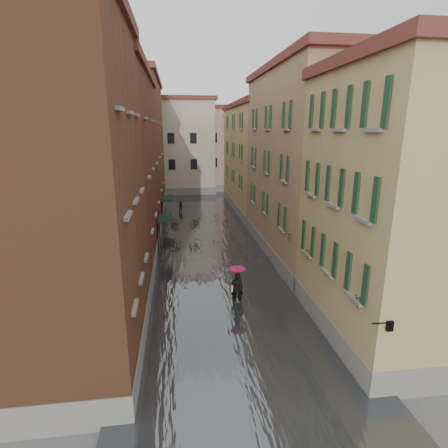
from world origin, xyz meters
TOP-DOWN VIEW (x-y plane):
  - ground at (0.00, 0.00)m, footprint 120.00×120.00m
  - floodwater at (0.00, 13.00)m, footprint 10.00×60.00m
  - building_left_near at (-7.00, -2.00)m, footprint 6.00×8.00m
  - building_left_mid at (-7.00, 9.00)m, footprint 6.00×14.00m
  - building_left_far at (-7.00, 24.00)m, footprint 6.00×16.00m
  - building_right_near at (7.00, -2.00)m, footprint 6.00×8.00m
  - building_right_mid at (7.00, 9.00)m, footprint 6.00×14.00m
  - building_right_far at (7.00, 24.00)m, footprint 6.00×16.00m
  - building_end_cream at (-3.00, 38.00)m, footprint 12.00×9.00m
  - building_end_pink at (6.00, 40.00)m, footprint 10.00×9.00m
  - awning_near at (-3.49, 11.21)m, footprint 1.09×2.72m
  - awning_far at (-3.49, 19.26)m, footprint 1.09×3.03m
  - wall_lantern at (4.33, -6.00)m, footprint 0.71×0.22m
  - window_planters at (4.12, -0.35)m, footprint 0.59×8.74m
  - pedestrian_main at (0.62, 1.62)m, footprint 0.93×0.93m
  - pedestrian_far at (-2.03, 23.16)m, footprint 0.74×0.59m

SIDE VIEW (x-z plane):
  - ground at x=0.00m, z-range 0.00..0.00m
  - floodwater at x=0.00m, z-range 0.00..0.20m
  - pedestrian_far at x=-2.03m, z-range 0.00..1.45m
  - pedestrian_main at x=0.62m, z-range 0.20..2.26m
  - awning_near at x=-3.49m, z-range 1.06..3.86m
  - awning_far at x=-3.49m, z-range 1.07..3.87m
  - wall_lantern at x=4.33m, z-range 2.83..3.18m
  - window_planters at x=4.12m, z-range 3.09..3.93m
  - building_right_near at x=7.00m, z-range 0.00..11.50m
  - building_right_far at x=7.00m, z-range 0.00..11.50m
  - building_end_pink at x=6.00m, z-range 0.00..12.00m
  - building_left_mid at x=-7.00m, z-range 0.00..12.50m
  - building_left_near at x=-7.00m, z-range 0.00..13.00m
  - building_right_mid at x=7.00m, z-range 0.00..13.00m
  - building_end_cream at x=-3.00m, z-range 0.00..13.00m
  - building_left_far at x=-7.00m, z-range 0.00..14.00m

